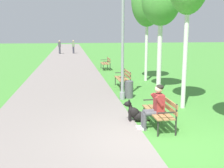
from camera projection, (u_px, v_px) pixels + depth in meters
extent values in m
plane|color=#478E38|center=(154.00, 140.00, 6.85)|extent=(120.00, 120.00, 0.00)
cube|color=gray|center=(68.00, 56.00, 29.81)|extent=(4.31, 60.00, 0.04)
cube|color=olive|center=(151.00, 112.00, 7.68)|extent=(0.14, 1.50, 0.04)
cube|color=olive|center=(157.00, 112.00, 7.71)|extent=(0.14, 1.50, 0.04)
cube|color=olive|center=(163.00, 112.00, 7.73)|extent=(0.14, 1.50, 0.04)
cube|color=olive|center=(167.00, 107.00, 7.72)|extent=(0.04, 1.50, 0.11)
cube|color=olive|center=(167.00, 100.00, 7.69)|extent=(0.04, 1.50, 0.11)
cylinder|color=#2D2B28|center=(144.00, 113.00, 8.39)|extent=(0.04, 0.04, 0.45)
cylinder|color=#2D2B28|center=(159.00, 106.00, 8.42)|extent=(0.04, 0.04, 0.85)
cube|color=#2D2B28|center=(151.00, 100.00, 8.34)|extent=(0.45, 0.04, 0.03)
cylinder|color=#2D2B28|center=(158.00, 128.00, 7.05)|extent=(0.04, 0.04, 0.45)
cylinder|color=#2D2B28|center=(176.00, 120.00, 7.08)|extent=(0.04, 0.04, 0.85)
cube|color=#2D2B28|center=(166.00, 113.00, 7.00)|extent=(0.45, 0.04, 0.03)
cube|color=olive|center=(118.00, 79.00, 13.18)|extent=(0.14, 1.50, 0.04)
cube|color=olive|center=(122.00, 78.00, 13.20)|extent=(0.14, 1.50, 0.04)
cube|color=olive|center=(125.00, 78.00, 13.23)|extent=(0.14, 1.50, 0.04)
cube|color=olive|center=(127.00, 75.00, 13.22)|extent=(0.04, 1.50, 0.11)
cube|color=olive|center=(127.00, 72.00, 13.18)|extent=(0.04, 1.50, 0.11)
cylinder|color=#2D2B28|center=(115.00, 81.00, 13.89)|extent=(0.04, 0.04, 0.45)
cylinder|color=#2D2B28|center=(125.00, 77.00, 13.92)|extent=(0.04, 0.04, 0.85)
cube|color=#2D2B28|center=(119.00, 73.00, 13.84)|extent=(0.45, 0.04, 0.03)
cylinder|color=#2D2B28|center=(120.00, 86.00, 12.55)|extent=(0.04, 0.04, 0.45)
cylinder|color=#2D2B28|center=(130.00, 81.00, 12.58)|extent=(0.04, 0.04, 0.85)
cube|color=#2D2B28|center=(125.00, 77.00, 12.50)|extent=(0.45, 0.04, 0.03)
cube|color=olive|center=(102.00, 63.00, 19.52)|extent=(0.14, 1.50, 0.04)
cube|color=olive|center=(105.00, 63.00, 19.54)|extent=(0.14, 1.50, 0.04)
cube|color=olive|center=(107.00, 63.00, 19.57)|extent=(0.14, 1.50, 0.04)
cube|color=olive|center=(109.00, 61.00, 19.56)|extent=(0.04, 1.50, 0.11)
cube|color=olive|center=(109.00, 59.00, 19.53)|extent=(0.04, 1.50, 0.11)
cylinder|color=#2D2B28|center=(101.00, 65.00, 20.23)|extent=(0.04, 0.04, 0.45)
cylinder|color=#2D2B28|center=(107.00, 63.00, 20.26)|extent=(0.04, 0.04, 0.85)
cube|color=#2D2B28|center=(104.00, 60.00, 20.18)|extent=(0.45, 0.04, 0.03)
cylinder|color=#2D2B28|center=(103.00, 68.00, 18.89)|extent=(0.04, 0.04, 0.45)
cylinder|color=#2D2B28|center=(110.00, 65.00, 18.92)|extent=(0.04, 0.04, 0.85)
cube|color=#2D2B28|center=(106.00, 62.00, 18.84)|extent=(0.45, 0.04, 0.03)
cylinder|color=#4C4C51|center=(150.00, 112.00, 7.67)|extent=(0.42, 0.14, 0.14)
cylinder|color=#4C4C51|center=(143.00, 120.00, 7.69)|extent=(0.11, 0.11, 0.47)
cube|color=silver|center=(140.00, 127.00, 7.71)|extent=(0.24, 0.09, 0.07)
cylinder|color=#4C4C51|center=(152.00, 114.00, 7.48)|extent=(0.42, 0.14, 0.14)
cylinder|color=#4C4C51|center=(145.00, 122.00, 7.49)|extent=(0.11, 0.11, 0.47)
cube|color=silver|center=(142.00, 129.00, 7.52)|extent=(0.24, 0.09, 0.07)
cube|color=maroon|center=(159.00, 103.00, 7.56)|extent=(0.22, 0.36, 0.52)
cylinder|color=maroon|center=(155.00, 98.00, 7.72)|extent=(0.25, 0.09, 0.30)
cylinder|color=maroon|center=(159.00, 102.00, 7.33)|extent=(0.25, 0.09, 0.30)
sphere|color=beige|center=(159.00, 89.00, 7.48)|extent=(0.21, 0.21, 0.21)
ellipsoid|color=black|center=(160.00, 87.00, 7.47)|extent=(0.22, 0.23, 0.14)
ellipsoid|color=black|center=(139.00, 116.00, 8.24)|extent=(0.37, 0.29, 0.32)
ellipsoid|color=black|center=(134.00, 113.00, 8.20)|extent=(0.51, 0.24, 0.48)
ellipsoid|color=black|center=(136.00, 111.00, 8.20)|extent=(0.36, 0.20, 0.27)
cylinder|color=black|center=(129.00, 115.00, 8.26)|extent=(0.06, 0.06, 0.38)
cylinder|color=black|center=(130.00, 116.00, 8.15)|extent=(0.06, 0.06, 0.38)
cylinder|color=black|center=(130.00, 108.00, 8.16)|extent=(0.12, 0.17, 0.19)
ellipsoid|color=black|center=(128.00, 104.00, 8.13)|extent=(0.22, 0.15, 0.16)
cone|color=black|center=(125.00, 104.00, 8.12)|extent=(0.10, 0.09, 0.09)
cone|color=black|center=(129.00, 100.00, 8.16)|extent=(0.06, 0.06, 0.09)
cone|color=black|center=(130.00, 101.00, 8.07)|extent=(0.06, 0.06, 0.09)
cylinder|color=black|center=(145.00, 121.00, 8.29)|extent=(0.28, 0.05, 0.04)
cylinder|color=gray|center=(122.00, 96.00, 10.95)|extent=(0.20, 0.20, 0.30)
cylinder|color=gray|center=(123.00, 48.00, 10.59)|extent=(0.11, 0.11, 4.07)
cylinder|color=silver|center=(185.00, 55.00, 9.42)|extent=(0.15, 0.15, 3.76)
cylinder|color=silver|center=(159.00, 54.00, 12.29)|extent=(0.21, 0.21, 3.36)
ellipsoid|color=#4C933D|center=(161.00, 0.00, 11.85)|extent=(1.69, 1.69, 2.19)
cylinder|color=silver|center=(146.00, 49.00, 14.87)|extent=(0.16, 0.16, 3.48)
ellipsoid|color=#4C933D|center=(148.00, 0.00, 14.39)|extent=(1.71, 1.80, 2.79)
cylinder|color=#515156|center=(129.00, 89.00, 11.19)|extent=(0.36, 0.36, 0.70)
cylinder|color=#383842|center=(60.00, 50.00, 33.05)|extent=(0.22, 0.22, 0.88)
cube|color=#3F3F42|center=(59.00, 44.00, 32.91)|extent=(0.32, 0.20, 0.56)
sphere|color=tan|center=(59.00, 41.00, 32.84)|extent=(0.20, 0.20, 0.20)
cylinder|color=#383842|center=(73.00, 50.00, 33.64)|extent=(0.22, 0.22, 0.88)
cube|color=#6B7F5B|center=(73.00, 44.00, 33.50)|extent=(0.32, 0.20, 0.56)
sphere|color=tan|center=(73.00, 41.00, 33.43)|extent=(0.20, 0.20, 0.20)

